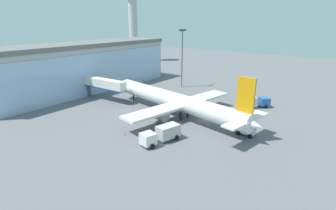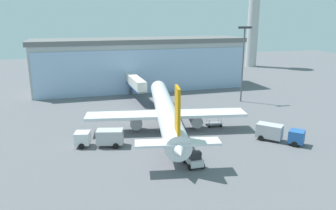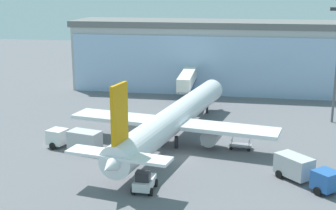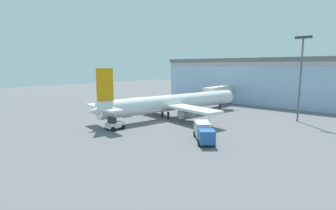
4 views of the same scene
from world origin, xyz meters
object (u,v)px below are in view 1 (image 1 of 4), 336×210
(jet_bridge, at_px, (102,84))
(catering_truck, at_px, (162,134))
(apron_light_mast, at_px, (182,53))
(pushback_tug, at_px, (247,130))
(safety_cone_wingtip, at_px, (125,134))
(airplane, at_px, (177,102))
(baggage_cart, at_px, (202,105))
(fuel_truck, at_px, (253,102))
(control_tower, at_px, (133,18))
(safety_cone_nose, at_px, (203,122))

(jet_bridge, relative_size, catering_truck, 1.96)
(apron_light_mast, relative_size, pushback_tug, 5.42)
(jet_bridge, xyz_separation_m, catering_truck, (-9.92, -27.99, -2.76))
(safety_cone_wingtip, bearing_deg, airplane, -6.64)
(catering_truck, distance_m, pushback_tug, 15.53)
(airplane, relative_size, baggage_cart, 13.86)
(apron_light_mast, height_order, pushback_tug, apron_light_mast)
(fuel_truck, xyz_separation_m, safety_cone_wingtip, (-29.62, 12.22, -1.19))
(apron_light_mast, height_order, baggage_cart, apron_light_mast)
(airplane, bearing_deg, apron_light_mast, -47.76)
(control_tower, xyz_separation_m, baggage_cart, (-43.38, -66.26, -20.30))
(baggage_cart, bearing_deg, safety_cone_nose, 35.71)
(pushback_tug, bearing_deg, airplane, -0.72)
(control_tower, bearing_deg, jet_bridge, -141.67)
(control_tower, relative_size, airplane, 0.88)
(baggage_cart, bearing_deg, pushback_tug, 62.13)
(apron_light_mast, distance_m, fuel_truck, 27.25)
(airplane, distance_m, safety_cone_nose, 7.38)
(jet_bridge, distance_m, safety_cone_wingtip, 24.45)
(pushback_tug, distance_m, safety_cone_wingtip, 22.04)
(safety_cone_nose, height_order, safety_cone_wingtip, same)
(airplane, bearing_deg, fuel_truck, -114.66)
(jet_bridge, bearing_deg, fuel_truck, -154.98)
(fuel_truck, distance_m, baggage_cart, 11.99)
(control_tower, bearing_deg, apron_light_mast, -120.65)
(catering_truck, distance_m, baggage_cart, 21.09)
(catering_truck, relative_size, fuel_truck, 1.12)
(fuel_truck, xyz_separation_m, baggage_cart, (-7.03, 9.67, -0.97))
(catering_truck, distance_m, safety_cone_wingtip, 7.39)
(safety_cone_nose, bearing_deg, apron_light_mast, 43.37)
(pushback_tug, relative_size, safety_cone_nose, 5.83)
(jet_bridge, distance_m, baggage_cart, 26.10)
(airplane, height_order, safety_cone_nose, airplane)
(apron_light_mast, bearing_deg, safety_cone_nose, -136.63)
(jet_bridge, height_order, control_tower, control_tower)
(airplane, bearing_deg, pushback_tug, -171.41)
(jet_bridge, relative_size, safety_cone_nose, 27.18)
(catering_truck, bearing_deg, pushback_tug, 151.20)
(control_tower, bearing_deg, baggage_cart, -123.21)
(apron_light_mast, distance_m, safety_cone_wingtip, 39.32)
(pushback_tug, bearing_deg, jet_bridge, 2.32)
(pushback_tug, bearing_deg, fuel_truck, -72.49)
(apron_light_mast, relative_size, safety_cone_nose, 31.56)
(apron_light_mast, relative_size, catering_truck, 2.28)
(baggage_cart, bearing_deg, airplane, -2.74)
(catering_truck, xyz_separation_m, fuel_truck, (27.62, -5.21, 0.00))
(catering_truck, relative_size, baggage_cart, 2.63)
(apron_light_mast, xyz_separation_m, fuel_truck, (-6.16, -24.99, -8.93))
(control_tower, relative_size, pushback_tug, 11.03)
(pushback_tug, xyz_separation_m, safety_cone_nose, (-0.14, 9.01, -0.70))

